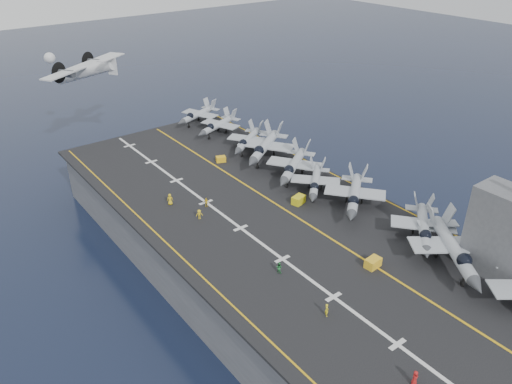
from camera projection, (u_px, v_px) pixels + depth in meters
ground at (270, 268)px, 84.64m from camera, size 500.00×500.00×0.00m
hull at (271, 244)px, 82.25m from camera, size 36.00×90.00×10.00m
flight_deck at (271, 217)px, 79.75m from camera, size 38.00×92.00×0.40m
foul_line at (285, 210)px, 81.24m from camera, size 0.35×90.00×0.02m
landing_centerline at (241, 228)px, 76.47m from camera, size 0.50×90.00×0.02m
deck_edge_port at (178, 253)px, 70.63m from camera, size 0.25×90.00×0.02m
deck_edge_stbd at (351, 183)px, 89.46m from camera, size 0.25×90.00×0.02m
fighter_jet_1 at (453, 247)px, 67.10m from camera, size 18.66×19.84×5.74m
fighter_jet_2 at (424, 226)px, 72.52m from camera, size 16.74×16.12×4.86m
fighter_jet_3 at (355, 193)px, 80.85m from camera, size 17.80×17.05×5.16m
fighter_jet_4 at (315, 181)px, 85.55m from camera, size 15.06×14.83×4.41m
fighter_jet_5 at (294, 164)px, 90.39m from camera, size 18.15×16.83×5.24m
fighter_jet_6 at (265, 146)px, 97.33m from camera, size 19.71×18.26×5.69m
fighter_jet_7 at (248, 139)px, 101.53m from camera, size 15.93×14.71×4.60m
fighter_jet_8 at (218, 124)px, 109.15m from camera, size 15.21×12.78×4.50m
tow_cart_a at (373, 263)px, 67.64m from camera, size 2.31×1.61×1.32m
tow_cart_b at (299, 200)px, 82.85m from camera, size 2.55×1.98×1.36m
tow_cart_c at (221, 159)px, 97.28m from camera, size 2.15×1.81×1.10m
crew_0 at (415, 378)px, 50.35m from camera, size 1.25×1.05×1.78m
crew_1 at (327, 310)px, 59.16m from camera, size 1.09×1.25×1.74m
crew_2 at (279, 268)px, 66.47m from camera, size 0.98×1.15×1.62m
crew_3 at (199, 214)px, 78.46m from camera, size 1.16×0.98×1.65m
crew_4 at (206, 202)px, 81.76m from camera, size 1.20×1.08×1.66m
crew_5 at (170, 199)px, 82.37m from camera, size 1.40×1.21×1.97m
transport_plane at (85, 72)px, 112.62m from camera, size 30.46×28.10×5.95m
fighter_jet_9 at (198, 114)px, 115.09m from camera, size 15.21×12.78×4.50m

